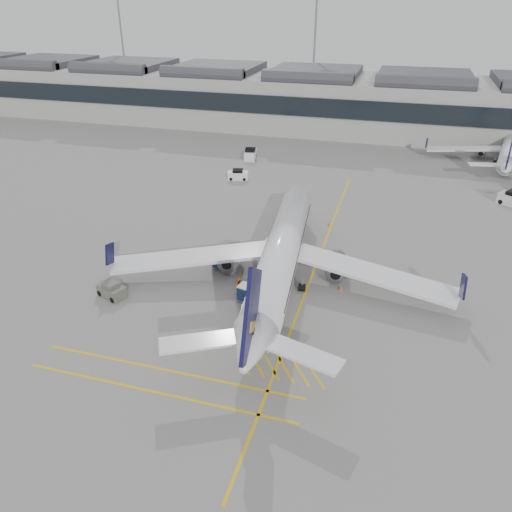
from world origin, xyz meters
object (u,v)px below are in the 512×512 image
(ramp_agent_b, at_px, (238,287))
(pushback_tug, at_px, (112,290))
(belt_loader, at_px, (278,249))
(ramp_agent_a, at_px, (255,255))
(airliner_main, at_px, (281,254))
(baggage_cart_a, at_px, (278,270))

(ramp_agent_b, distance_m, pushback_tug, 12.47)
(ramp_agent_b, height_order, pushback_tug, ramp_agent_b)
(pushback_tug, bearing_deg, belt_loader, 66.00)
(belt_loader, xyz_separation_m, ramp_agent_b, (-1.68, -9.54, 0.33))
(belt_loader, distance_m, ramp_agent_a, 3.31)
(belt_loader, distance_m, pushback_tug, 19.01)
(belt_loader, xyz_separation_m, pushback_tug, (-13.57, -13.31, 0.09))
(ramp_agent_a, distance_m, ramp_agent_b, 6.97)
(belt_loader, relative_size, ramp_agent_b, 2.70)
(belt_loader, bearing_deg, ramp_agent_a, -124.68)
(ramp_agent_a, xyz_separation_m, pushback_tug, (-11.52, -10.73, -0.15))
(airliner_main, height_order, ramp_agent_a, airliner_main)
(ramp_agent_b, bearing_deg, belt_loader, -139.26)
(belt_loader, distance_m, baggage_cart_a, 5.55)
(belt_loader, relative_size, baggage_cart_a, 2.45)
(baggage_cart_a, xyz_separation_m, ramp_agent_a, (-3.35, 2.80, -0.16))
(airliner_main, height_order, baggage_cart_a, airliner_main)
(baggage_cart_a, relative_size, ramp_agent_a, 1.22)
(baggage_cart_a, bearing_deg, pushback_tug, -138.68)
(ramp_agent_a, height_order, ramp_agent_b, ramp_agent_b)
(baggage_cart_a, distance_m, ramp_agent_a, 4.37)
(airliner_main, xyz_separation_m, baggage_cart_a, (-0.34, 0.17, -2.01))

